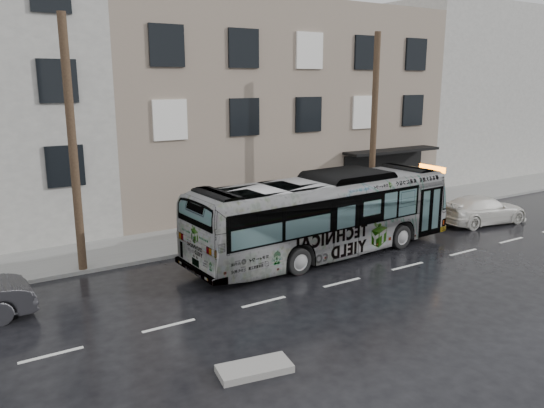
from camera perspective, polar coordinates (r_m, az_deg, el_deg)
The scene contains 10 objects.
ground at distance 20.82m, azimuth 3.17°, elevation -6.28°, with size 120.00×120.00×0.00m, color black.
sidewalk at distance 24.77m, azimuth -3.32°, elevation -2.92°, with size 90.00×3.60×0.15m, color gray.
building_taupe at distance 33.09m, azimuth -2.27°, elevation 10.67°, with size 20.00×12.00×11.00m, color #7B6F5F.
building_filler at distance 45.54m, azimuth 19.45°, elevation 11.24°, with size 18.00×12.00×12.00m, color #B0AEA6.
utility_pole_front at distance 26.40m, azimuth 10.88°, elevation 7.98°, with size 0.30×0.30×9.00m, color #4A3825.
utility_pole_rear at distance 19.86m, azimuth -20.65°, elevation 5.75°, with size 0.30×0.30×9.00m, color #4A3825.
sign_post at distance 27.62m, azimuth 12.28°, elevation 1.20°, with size 0.06×0.06×2.40m, color slate.
bus at distance 21.35m, azimuth 5.73°, elevation -1.19°, with size 2.78×11.90×3.31m, color #B2B2B2.
white_sedan at distance 28.18m, azimuth 21.68°, elevation -0.57°, with size 1.94×4.77×1.38m, color silver.
slush_pile at distance 13.47m, azimuth -1.89°, elevation -17.28°, with size 1.80×0.80×0.18m, color gray.
Camera 1 is at (-11.29, -16.07, 6.90)m, focal length 35.00 mm.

